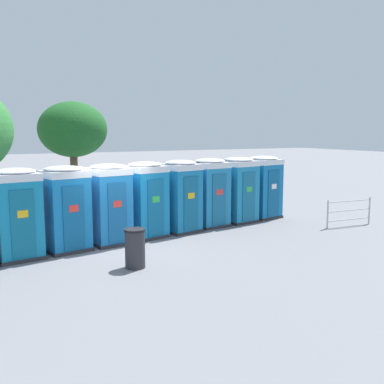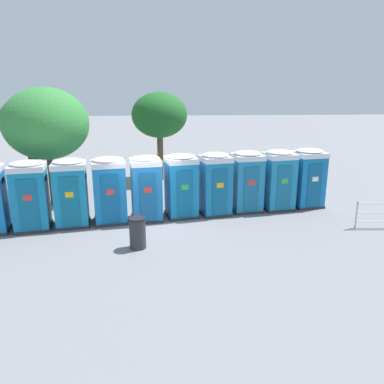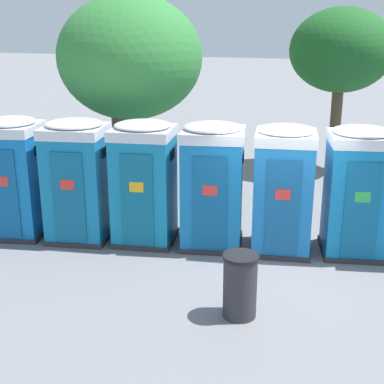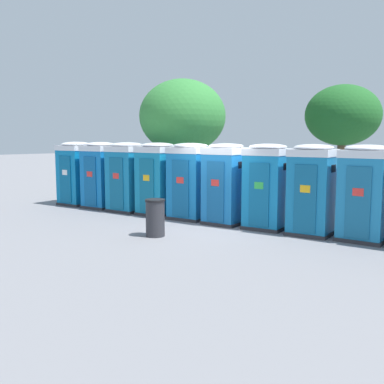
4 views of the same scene
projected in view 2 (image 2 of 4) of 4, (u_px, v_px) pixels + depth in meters
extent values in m
plane|color=slate|center=(149.00, 223.00, 14.36)|extent=(120.00, 120.00, 0.00)
cube|color=black|center=(3.00, 180.00, 13.18)|extent=(0.10, 0.36, 0.20)
cube|color=#2D2D33|center=(34.00, 227.00, 13.83)|extent=(1.44, 1.40, 0.10)
cube|color=#1276AB|center=(31.00, 199.00, 13.54)|extent=(1.37, 1.34, 2.10)
cube|color=#0E5C85|center=(28.00, 205.00, 13.01)|extent=(0.64, 0.15, 1.85)
cube|color=red|center=(27.00, 198.00, 12.92)|extent=(0.28, 0.06, 0.20)
cube|color=black|center=(46.00, 178.00, 13.49)|extent=(0.09, 0.36, 0.20)
cube|color=silver|center=(27.00, 167.00, 13.23)|extent=(1.41, 1.38, 0.20)
ellipsoid|color=silver|center=(26.00, 163.00, 13.19)|extent=(1.34, 1.31, 0.18)
cube|color=#2D2D33|center=(74.00, 223.00, 14.20)|extent=(1.39, 1.37, 0.10)
cube|color=#127DAC|center=(71.00, 196.00, 13.91)|extent=(1.32, 1.31, 2.10)
cube|color=#0E6286|center=(70.00, 202.00, 13.38)|extent=(0.64, 0.13, 1.85)
cube|color=yellow|center=(69.00, 195.00, 13.29)|extent=(0.28, 0.05, 0.20)
cube|color=black|center=(86.00, 176.00, 13.84)|extent=(0.08, 0.36, 0.20)
cube|color=silver|center=(68.00, 165.00, 13.60)|extent=(1.36, 1.34, 0.20)
ellipsoid|color=silver|center=(68.00, 161.00, 13.56)|extent=(1.30, 1.28, 0.18)
cube|color=#2D2D33|center=(111.00, 220.00, 14.53)|extent=(1.45, 1.42, 0.10)
cube|color=#146FB5|center=(109.00, 193.00, 14.24)|extent=(1.38, 1.35, 2.10)
cube|color=#0F568D|center=(111.00, 199.00, 13.72)|extent=(0.64, 0.16, 1.85)
cube|color=red|center=(110.00, 192.00, 13.63)|extent=(0.28, 0.06, 0.20)
cube|color=black|center=(124.00, 173.00, 14.20)|extent=(0.10, 0.36, 0.20)
cube|color=silver|center=(108.00, 163.00, 13.93)|extent=(1.42, 1.39, 0.20)
ellipsoid|color=silver|center=(107.00, 159.00, 13.89)|extent=(1.35, 1.33, 0.18)
cube|color=#2D2D33|center=(147.00, 218.00, 14.81)|extent=(1.33, 1.36, 0.10)
cube|color=#1971BB|center=(146.00, 191.00, 14.51)|extent=(1.27, 1.30, 2.10)
cube|color=#145892|center=(148.00, 197.00, 13.98)|extent=(0.61, 0.12, 1.85)
cube|color=red|center=(148.00, 190.00, 13.89)|extent=(0.28, 0.05, 0.20)
cube|color=black|center=(160.00, 172.00, 14.44)|extent=(0.08, 0.36, 0.20)
cube|color=silver|center=(145.00, 162.00, 14.21)|extent=(1.31, 1.33, 0.20)
ellipsoid|color=silver|center=(145.00, 158.00, 14.17)|extent=(1.25, 1.27, 0.18)
cube|color=#2D2D33|center=(181.00, 215.00, 15.20)|extent=(1.41, 1.42, 0.10)
cube|color=#1278B7|center=(181.00, 188.00, 14.91)|extent=(1.34, 1.35, 2.10)
cube|color=#0E5E8F|center=(185.00, 194.00, 14.39)|extent=(0.61, 0.16, 1.85)
cube|color=green|center=(185.00, 187.00, 14.30)|extent=(0.28, 0.07, 0.20)
cube|color=black|center=(195.00, 170.00, 14.87)|extent=(0.10, 0.36, 0.20)
cube|color=silver|center=(181.00, 160.00, 14.60)|extent=(1.38, 1.39, 0.20)
ellipsoid|color=silver|center=(181.00, 156.00, 14.56)|extent=(1.32, 1.32, 0.18)
cube|color=#2D2D33|center=(215.00, 212.00, 15.48)|extent=(1.39, 1.41, 0.10)
cube|color=#1573AB|center=(215.00, 187.00, 15.19)|extent=(1.33, 1.35, 2.10)
cube|color=#105985|center=(220.00, 192.00, 14.67)|extent=(0.61, 0.16, 1.85)
cube|color=yellow|center=(220.00, 185.00, 14.58)|extent=(0.28, 0.07, 0.20)
cube|color=black|center=(229.00, 168.00, 15.14)|extent=(0.10, 0.36, 0.20)
cube|color=silver|center=(215.00, 159.00, 14.88)|extent=(1.37, 1.39, 0.20)
ellipsoid|color=silver|center=(216.00, 155.00, 14.84)|extent=(1.30, 1.32, 0.18)
cube|color=#2D2D33|center=(245.00, 209.00, 15.89)|extent=(1.36, 1.35, 0.10)
cube|color=#1C7AB2|center=(246.00, 184.00, 15.60)|extent=(1.29, 1.29, 2.10)
cube|color=#165F8B|center=(251.00, 189.00, 15.06)|extent=(0.63, 0.12, 1.85)
cube|color=red|center=(252.00, 183.00, 14.97)|extent=(0.28, 0.05, 0.20)
cube|color=black|center=(260.00, 166.00, 15.52)|extent=(0.07, 0.36, 0.20)
cube|color=silver|center=(247.00, 157.00, 15.29)|extent=(1.33, 1.33, 0.20)
ellipsoid|color=silver|center=(248.00, 153.00, 15.25)|extent=(1.27, 1.26, 0.18)
cube|color=#2D2D33|center=(276.00, 207.00, 16.14)|extent=(1.41, 1.38, 0.10)
cube|color=#1A7CAF|center=(278.00, 183.00, 15.85)|extent=(1.34, 1.32, 2.10)
cube|color=#146189|center=(284.00, 188.00, 15.32)|extent=(0.64, 0.14, 1.85)
cube|color=green|center=(285.00, 181.00, 15.23)|extent=(0.28, 0.05, 0.20)
cube|color=black|center=(292.00, 165.00, 15.79)|extent=(0.08, 0.36, 0.20)
cube|color=silver|center=(280.00, 156.00, 15.54)|extent=(1.38, 1.36, 0.20)
ellipsoid|color=silver|center=(280.00, 152.00, 15.50)|extent=(1.31, 1.29, 0.18)
cube|color=#2D2D33|center=(305.00, 205.00, 16.49)|extent=(1.44, 1.40, 0.10)
cube|color=#126BAC|center=(307.00, 180.00, 16.20)|extent=(1.37, 1.34, 2.10)
cube|color=#0E5486|center=(315.00, 185.00, 15.68)|extent=(0.64, 0.15, 1.85)
cube|color=white|center=(315.00, 179.00, 15.59)|extent=(0.28, 0.06, 0.20)
cube|color=black|center=(321.00, 163.00, 16.15)|extent=(0.09, 0.36, 0.20)
cube|color=silver|center=(309.00, 154.00, 15.89)|extent=(1.41, 1.38, 0.20)
ellipsoid|color=silver|center=(310.00, 151.00, 15.85)|extent=(1.34, 1.31, 0.18)
cylinder|color=brown|center=(51.00, 175.00, 16.26)|extent=(0.27, 0.27, 2.75)
ellipsoid|color=#337F38|center=(46.00, 124.00, 15.67)|extent=(3.52, 3.52, 3.00)
cylinder|color=#4C3826|center=(34.00, 165.00, 18.21)|extent=(0.43, 0.43, 2.81)
ellipsoid|color=#286B2D|center=(29.00, 122.00, 17.66)|extent=(2.63, 2.63, 2.41)
cylinder|color=brown|center=(160.00, 154.00, 20.90)|extent=(0.33, 0.33, 2.93)
ellipsoid|color=#1E5B23|center=(159.00, 115.00, 20.33)|extent=(3.02, 3.02, 2.46)
cylinder|color=#2D2D33|center=(138.00, 234.00, 12.02)|extent=(0.52, 0.52, 0.97)
cylinder|color=black|center=(137.00, 219.00, 11.88)|extent=(0.55, 0.55, 0.06)
cylinder|color=#B7B7BC|center=(356.00, 215.00, 13.73)|extent=(0.06, 0.06, 1.05)
cylinder|color=#B7B7BC|center=(384.00, 213.00, 13.71)|extent=(2.00, 0.19, 0.04)
cylinder|color=#B7B7BC|center=(383.00, 222.00, 13.80)|extent=(2.00, 0.19, 0.04)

